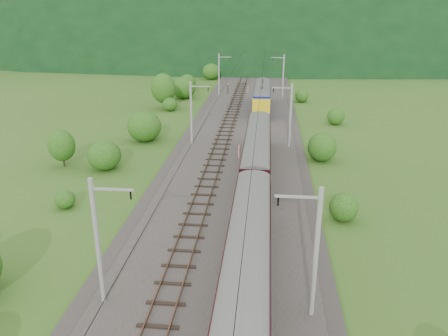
{
  "coord_description": "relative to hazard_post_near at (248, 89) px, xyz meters",
  "views": [
    {
      "loc": [
        3.21,
        -21.14,
        17.15
      ],
      "look_at": [
        -0.6,
        17.4,
        2.6
      ],
      "focal_mm": 35.0,
      "sensor_mm": 36.0,
      "label": 1
    }
  ],
  "objects": [
    {
      "name": "signal",
      "position": [
        -3.96,
        -1.34,
        0.5
      ],
      "size": [
        0.23,
        0.23,
        2.07
      ],
      "color": "black",
      "rests_on": "railbed"
    },
    {
      "name": "track_right",
      "position": [
        3.07,
        -57.34,
        -0.65
      ],
      "size": [
        2.4,
        220.0,
        0.27
      ],
      "color": "brown",
      "rests_on": "railbed"
    },
    {
      "name": "vegetation_left",
      "position": [
        -13.08,
        -45.66,
        1.13
      ],
      "size": [
        12.47,
        148.62,
        6.11
      ],
      "color": "#184A13",
      "rests_on": "ground"
    },
    {
      "name": "ground",
      "position": [
        0.67,
        -67.34,
        -1.02
      ],
      "size": [
        600.0,
        600.0,
        0.0
      ],
      "primitive_type": "plane",
      "color": "#30541A",
      "rests_on": "ground"
    },
    {
      "name": "vegetation_right",
      "position": [
        11.88,
        -51.61,
        0.24
      ],
      "size": [
        7.07,
        102.73,
        3.02
      ],
      "color": "#184A13",
      "rests_on": "ground"
    },
    {
      "name": "catenary_right",
      "position": [
        6.79,
        -35.34,
        3.48
      ],
      "size": [
        2.54,
        192.28,
        8.0
      ],
      "color": "gray",
      "rests_on": "railbed"
    },
    {
      "name": "hazard_post_near",
      "position": [
        0.0,
        0.0,
        0.0
      ],
      "size": [
        0.15,
        0.15,
        1.44
      ],
      "primitive_type": "cylinder",
      "color": "red",
      "rests_on": "railbed"
    },
    {
      "name": "track_left",
      "position": [
        -1.73,
        -57.34,
        -0.65
      ],
      "size": [
        2.4,
        220.0,
        0.27
      ],
      "color": "brown",
      "rests_on": "railbed"
    },
    {
      "name": "mountain_ridge",
      "position": [
        -119.33,
        232.66,
        -1.02
      ],
      "size": [
        336.0,
        280.0,
        132.0
      ],
      "primitive_type": "ellipsoid",
      "color": "black",
      "rests_on": "ground"
    },
    {
      "name": "railbed",
      "position": [
        0.67,
        -57.34,
        -0.87
      ],
      "size": [
        14.0,
        220.0,
        0.3
      ],
      "primitive_type": "cube",
      "color": "#38332D",
      "rests_on": "ground"
    },
    {
      "name": "catenary_left",
      "position": [
        -5.45,
        -35.34,
        3.48
      ],
      "size": [
        2.54,
        192.28,
        8.0
      ],
      "color": "gray",
      "rests_on": "railbed"
    },
    {
      "name": "overhead_wires",
      "position": [
        0.67,
        -57.34,
        6.08
      ],
      "size": [
        4.83,
        198.0,
        0.03
      ],
      "color": "black",
      "rests_on": "ground"
    },
    {
      "name": "hazard_post_far",
      "position": [
        0.86,
        -40.36,
        0.08
      ],
      "size": [
        0.17,
        0.17,
        1.61
      ],
      "primitive_type": "cylinder",
      "color": "red",
      "rests_on": "railbed"
    },
    {
      "name": "mountain_main",
      "position": [
        0.67,
        192.66,
        -1.02
      ],
      "size": [
        504.0,
        360.0,
        244.0
      ],
      "primitive_type": "ellipsoid",
      "color": "black",
      "rests_on": "ground"
    }
  ]
}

